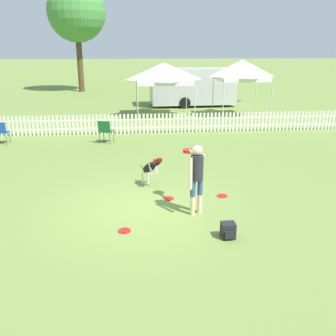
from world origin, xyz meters
TOP-DOWN VIEW (x-y plane):
  - ground_plane at (0.00, 0.00)m, footprint 240.00×240.00m
  - handler_person at (1.11, -0.41)m, footprint 0.41×1.09m
  - leaping_dog at (0.19, 1.38)m, footprint 0.62×1.02m
  - frisbee_near_handler at (1.97, 0.51)m, footprint 0.26×0.26m
  - frisbee_near_dog at (-0.49, -1.16)m, footprint 0.26×0.26m
  - frisbee_midfield at (0.59, 0.47)m, footprint 0.26×0.26m
  - backpack_on_grass at (1.56, -1.64)m, footprint 0.27×0.28m
  - picket_fence at (0.00, 8.01)m, footprint 20.44×0.04m
  - folding_chair_blue_left at (-5.33, 6.63)m, footprint 0.50×0.52m
  - folding_chair_center at (-1.31, 6.39)m, footprint 0.64×0.65m
  - canopy_tent_main at (1.50, 12.05)m, footprint 2.92×2.92m
  - canopy_tent_secondary at (5.58, 11.56)m, footprint 2.53×2.53m
  - equipment_trailer at (3.67, 15.93)m, footprint 6.12×2.39m
  - tree_left_grove at (-4.42, 24.95)m, footprint 4.68×4.68m

SIDE VIEW (x-z plane):
  - ground_plane at x=0.00m, z-range 0.00..0.00m
  - frisbee_near_handler at x=1.97m, z-range 0.00..0.02m
  - frisbee_near_dog at x=-0.49m, z-range 0.00..0.02m
  - frisbee_midfield at x=0.59m, z-range 0.00..0.02m
  - backpack_on_grass at x=1.56m, z-range 0.00..0.32m
  - picket_fence at x=0.00m, z-range 0.00..0.87m
  - folding_chair_blue_left at x=-5.33m, z-range 0.09..0.98m
  - folding_chair_center at x=-1.31m, z-range 0.09..1.00m
  - leaping_dog at x=0.19m, z-range 0.09..1.03m
  - handler_person at x=1.11m, z-range 0.21..1.82m
  - equipment_trailer at x=3.67m, z-range 0.07..2.42m
  - canopy_tent_main at x=1.50m, z-range 0.89..3.74m
  - canopy_tent_secondary at x=5.58m, z-range 0.97..3.98m
  - tree_left_grove at x=-4.42m, z-range 1.94..10.59m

